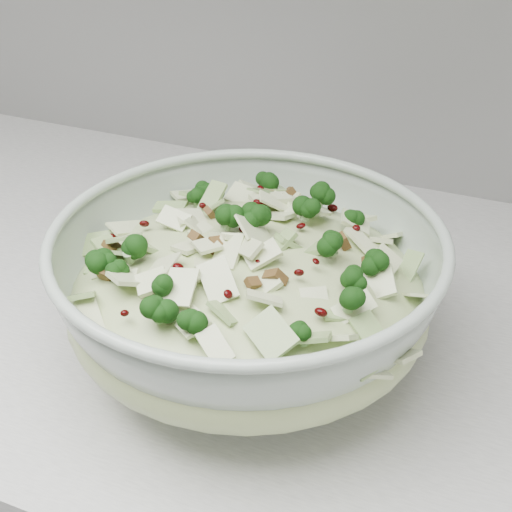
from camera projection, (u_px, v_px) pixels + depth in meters
The scene contains 2 objects.
mixing_bowl at pixel (248, 295), 0.57m from camera, with size 0.39×0.39×0.12m.
salad at pixel (248, 274), 0.56m from camera, with size 0.35×0.35×0.12m.
Camera 1 is at (0.40, 1.17, 1.30)m, focal length 50.00 mm.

